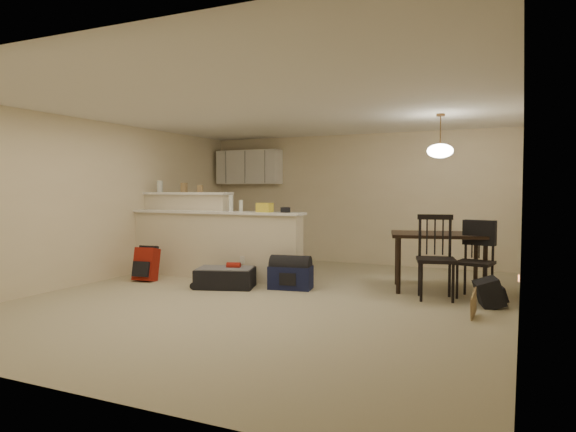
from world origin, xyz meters
The scene contains 21 objects.
room centered at (0.00, 0.00, 1.25)m, with size 7.00×7.02×2.50m.
breakfast_bar centered at (-1.76, 0.98, 0.61)m, with size 3.08×0.58×1.39m.
upper_cabinets centered at (-2.20, 3.32, 1.90)m, with size 1.40×0.34×0.70m, color white.
kitchen_counter centered at (-2.00, 3.19, 0.45)m, with size 1.80×0.60×0.90m, color white.
thermostat centered at (2.98, 1.55, 1.50)m, with size 0.02×0.12×0.12m, color beige.
jar centered at (-2.76, 1.12, 1.49)m, with size 0.10×0.10×0.20m, color silver.
cereal_box centered at (-2.24, 1.12, 1.47)m, with size 0.10×0.07×0.16m, color #92744B.
small_box centered at (-1.92, 1.12, 1.45)m, with size 0.08×0.06×0.12m, color #92744B.
bottle_a centered at (-1.18, 0.90, 1.22)m, with size 0.07×0.07×0.26m, color silver.
bottle_b centered at (-1.00, 0.90, 1.18)m, with size 0.06×0.06×0.18m, color silver.
bag_lump centered at (-0.58, 0.90, 1.16)m, with size 0.22×0.18×0.14m, color #92744B.
pouch centered at (-0.23, 0.90, 1.13)m, with size 0.12×0.10×0.08m, color #92744B.
dining_table centered at (1.94, 1.39, 0.72)m, with size 1.48×1.17×0.82m.
pendant_lamp centered at (1.94, 1.39, 1.99)m, with size 0.36×0.36×0.62m.
dining_chair_near centered at (2.00, 0.76, 0.55)m, with size 0.48×0.46×1.10m, color black, non-canonical shape.
dining_chair_far centered at (2.46, 1.04, 0.50)m, with size 0.44×0.42×1.01m, color black, non-canonical shape.
suitcase centered at (-0.93, 0.30, 0.14)m, with size 0.83×0.54×0.28m, color black.
red_backpack centered at (-2.36, 0.26, 0.26)m, with size 0.34×0.21×0.52m, color maroon.
navy_duffel centered at (-0.02, 0.61, 0.17)m, with size 0.61×0.33×0.33m, color #13183C.
black_daypack centered at (2.66, 0.61, 0.17)m, with size 0.38×0.27×0.33m, color black.
cardboard_sheet centered at (2.54, -0.06, 0.14)m, with size 0.38×0.02×0.29m, color #92744B.
Camera 1 is at (3.02, -6.09, 1.44)m, focal length 32.00 mm.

